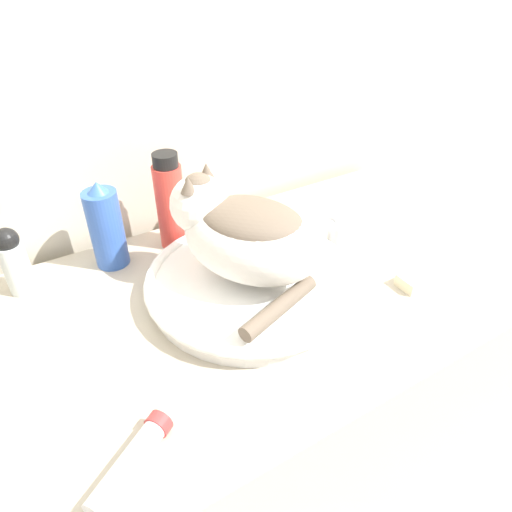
{
  "coord_description": "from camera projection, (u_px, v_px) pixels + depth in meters",
  "views": [
    {
      "loc": [
        -0.31,
        -0.26,
        1.39
      ],
      "look_at": [
        0.03,
        0.31,
        0.91
      ],
      "focal_mm": 32.0,
      "sensor_mm": 36.0,
      "label": 1
    }
  ],
  "objects": [
    {
      "name": "faucet",
      "position": [
        335.0,
        228.0,
        0.96
      ],
      "size": [
        0.12,
        0.05,
        0.12
      ],
      "rotation": [
        0.0,
        0.0,
        -3.02
      ],
      "color": "silver",
      "rests_on": "vanity_counter"
    },
    {
      "name": "spray_bottle_trigger",
      "position": [
        106.0,
        227.0,
        0.91
      ],
      "size": [
        0.07,
        0.07,
        0.19
      ],
      "color": "#335BB7",
      "rests_on": "vanity_counter"
    },
    {
      "name": "cream_tube",
      "position": [
        132.0,
        461.0,
        0.58
      ],
      "size": [
        0.14,
        0.11,
        0.04
      ],
      "rotation": [
        0.0,
        0.0,
        0.58
      ],
      "color": "silver",
      "rests_on": "vanity_counter"
    },
    {
      "name": "vanity_counter",
      "position": [
        243.0,
        427.0,
        1.1
      ],
      "size": [
        1.25,
        0.63,
        0.82
      ],
      "color": "#B2A893",
      "rests_on": "ground_plane"
    },
    {
      "name": "sink_basin",
      "position": [
        252.0,
        282.0,
        0.87
      ],
      "size": [
        0.4,
        0.4,
        0.04
      ],
      "color": "white",
      "rests_on": "vanity_counter"
    },
    {
      "name": "deodorant_stick",
      "position": [
        14.0,
        261.0,
        0.85
      ],
      "size": [
        0.05,
        0.05,
        0.14
      ],
      "color": "silver",
      "rests_on": "vanity_counter"
    },
    {
      "name": "cat",
      "position": [
        243.0,
        232.0,
        0.81
      ],
      "size": [
        0.28,
        0.32,
        0.19
      ],
      "rotation": [
        0.0,
        0.0,
        2.14
      ],
      "color": "silver",
      "rests_on": "sink_basin"
    },
    {
      "name": "shampoo_bottle_tall",
      "position": [
        170.0,
        203.0,
        0.96
      ],
      "size": [
        0.06,
        0.06,
        0.21
      ],
      "color": "#DB3D33",
      "rests_on": "vanity_counter"
    },
    {
      "name": "lotion_bottle_white",
      "position": [
        220.0,
        198.0,
        1.02
      ],
      "size": [
        0.06,
        0.06,
        0.17
      ],
      "color": "white",
      "rests_on": "vanity_counter"
    },
    {
      "name": "soap_bar",
      "position": [
        417.0,
        279.0,
        0.89
      ],
      "size": [
        0.08,
        0.05,
        0.02
      ],
      "color": "beige",
      "rests_on": "vanity_counter"
    },
    {
      "name": "wall_back",
      "position": [
        144.0,
        47.0,
        0.9
      ],
      "size": [
        8.0,
        0.05,
        2.4
      ],
      "color": "beige",
      "rests_on": "ground_plane"
    }
  ]
}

